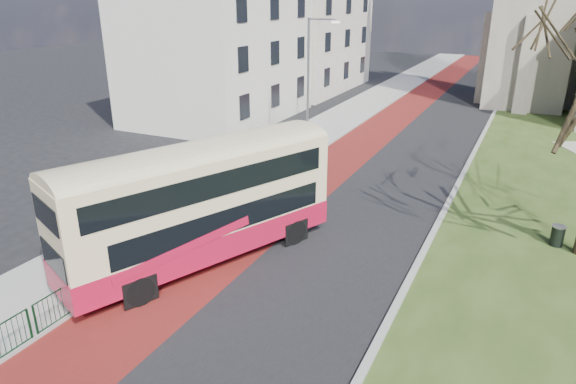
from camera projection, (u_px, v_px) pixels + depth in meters
The scene contains 12 objects.
ground at pixel (217, 281), 18.05m from camera, with size 160.00×160.00×0.00m, color black.
road_carriageway at pixel (401, 146), 34.25m from camera, with size 9.00×120.00×0.01m, color black.
bus_lane at pixel (363, 141), 35.35m from camera, with size 3.40×120.00×0.01m, color #591414.
pavement_west at pixel (312, 134), 36.88m from camera, with size 4.00×120.00×0.12m, color gray.
kerb_west at pixel (338, 137), 36.06m from camera, with size 0.25×120.00×0.13m, color #999993.
kerb_east at pixel (477, 146), 34.04m from camera, with size 0.25×80.00×0.13m, color #999993.
pedestrian_railing at pixel (210, 212), 22.42m from camera, with size 0.07×24.00×1.12m.
street_block_near at pixel (217, 35), 39.91m from camera, with size 10.30×14.30×13.00m.
street_block_far at pixel (302, 33), 53.63m from camera, with size 10.30×16.30×11.50m.
streetlamp at pixel (310, 75), 33.31m from camera, with size 2.13×0.18×8.00m.
bus at pixel (202, 199), 18.51m from camera, with size 6.35×10.63×4.40m.
litter_bin at pixel (557, 235), 20.38m from camera, with size 0.70×0.70×0.86m.
Camera 1 is at (9.10, -13.08, 9.38)m, focal length 32.00 mm.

